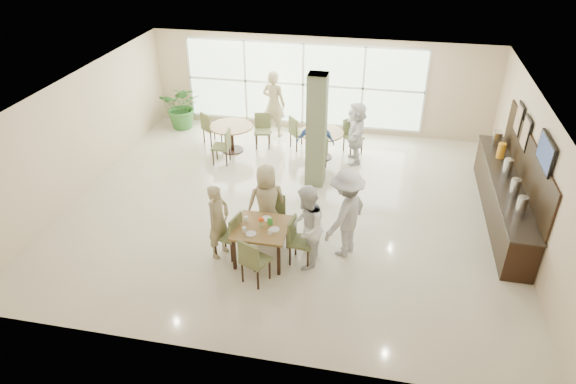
% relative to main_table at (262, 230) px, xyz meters
% --- Properties ---
extents(ground, '(10.00, 10.00, 0.00)m').
position_rel_main_table_xyz_m(ground, '(0.16, 2.01, -0.67)').
color(ground, beige).
rests_on(ground, ground).
extents(room_shell, '(10.00, 10.00, 10.00)m').
position_rel_main_table_xyz_m(room_shell, '(0.16, 2.01, 1.04)').
color(room_shell, white).
rests_on(room_shell, ground).
extents(window_bank, '(7.00, 0.04, 7.00)m').
position_rel_main_table_xyz_m(window_bank, '(-0.34, 6.47, 0.73)').
color(window_bank, silver).
rests_on(window_bank, ground).
extents(column, '(0.45, 0.45, 2.80)m').
position_rel_main_table_xyz_m(column, '(0.56, 3.21, 0.73)').
color(column, '#6D724F').
rests_on(column, ground).
extents(main_table, '(1.03, 1.03, 0.75)m').
position_rel_main_table_xyz_m(main_table, '(0.00, 0.00, 0.00)').
color(main_table, brown).
rests_on(main_table, ground).
extents(round_table_left, '(1.17, 1.17, 0.75)m').
position_rel_main_table_xyz_m(round_table_left, '(-2.00, 4.58, -0.08)').
color(round_table_left, brown).
rests_on(round_table_left, ground).
extents(round_table_right, '(1.17, 1.17, 0.75)m').
position_rel_main_table_xyz_m(round_table_right, '(0.50, 4.66, -0.08)').
color(round_table_right, brown).
rests_on(round_table_right, ground).
extents(chairs_main_table, '(2.00, 1.96, 0.95)m').
position_rel_main_table_xyz_m(chairs_main_table, '(0.05, 0.02, -0.19)').
color(chairs_main_table, '#5C6336').
rests_on(chairs_main_table, ground).
extents(chairs_table_left, '(2.05, 1.68, 0.95)m').
position_rel_main_table_xyz_m(chairs_table_left, '(-1.99, 4.57, -0.19)').
color(chairs_table_left, '#5C6336').
rests_on(chairs_table_left, ground).
extents(chairs_table_right, '(2.14, 1.77, 0.95)m').
position_rel_main_table_xyz_m(chairs_table_right, '(0.55, 4.71, -0.19)').
color(chairs_table_right, '#5C6336').
rests_on(chairs_table_right, ground).
extents(tabletop_clutter, '(0.74, 0.76, 0.21)m').
position_rel_main_table_xyz_m(tabletop_clutter, '(-0.02, -0.03, 0.15)').
color(tabletop_clutter, white).
rests_on(tabletop_clutter, main_table).
extents(buffet_counter, '(0.64, 4.70, 1.95)m').
position_rel_main_table_xyz_m(buffet_counter, '(4.86, 2.51, -0.11)').
color(buffet_counter, black).
rests_on(buffet_counter, ground).
extents(wall_tv, '(0.06, 1.00, 0.58)m').
position_rel_main_table_xyz_m(wall_tv, '(5.10, 1.41, 1.48)').
color(wall_tv, black).
rests_on(wall_tv, ground).
extents(framed_art_a, '(0.05, 0.55, 0.70)m').
position_rel_main_table_xyz_m(framed_art_a, '(5.10, 3.01, 1.18)').
color(framed_art_a, black).
rests_on(framed_art_a, ground).
extents(framed_art_b, '(0.05, 0.55, 0.70)m').
position_rel_main_table_xyz_m(framed_art_b, '(5.10, 3.81, 1.18)').
color(framed_art_b, black).
rests_on(framed_art_b, ground).
extents(potted_plant, '(1.34, 1.34, 1.37)m').
position_rel_main_table_xyz_m(potted_plant, '(-3.92, 5.85, 0.02)').
color(potted_plant, '#33722D').
rests_on(potted_plant, ground).
extents(teen_left, '(0.54, 0.66, 1.56)m').
position_rel_main_table_xyz_m(teen_left, '(-0.85, -0.03, 0.11)').
color(teen_left, tan).
rests_on(teen_left, ground).
extents(teen_far, '(0.92, 0.74, 1.67)m').
position_rel_main_table_xyz_m(teen_far, '(-0.07, 0.75, 0.17)').
color(teen_far, tan).
rests_on(teen_far, ground).
extents(teen_right, '(0.69, 0.86, 1.71)m').
position_rel_main_table_xyz_m(teen_right, '(0.87, -0.00, 0.19)').
color(teen_right, white).
rests_on(teen_right, ground).
extents(teen_standing, '(1.16, 1.38, 1.85)m').
position_rel_main_table_xyz_m(teen_standing, '(1.56, 0.52, 0.26)').
color(teen_standing, '#AAAAAD').
rests_on(teen_standing, ground).
extents(adult_a, '(1.02, 0.65, 1.64)m').
position_rel_main_table_xyz_m(adult_a, '(0.46, 3.79, 0.16)').
color(adult_a, '#4273C8').
rests_on(adult_a, ground).
extents(adult_b, '(0.85, 1.62, 1.67)m').
position_rel_main_table_xyz_m(adult_b, '(1.41, 4.61, 0.17)').
color(adult_b, white).
rests_on(adult_b, ground).
extents(adult_standing, '(0.80, 0.62, 1.95)m').
position_rel_main_table_xyz_m(adult_standing, '(-1.09, 5.86, 0.31)').
color(adult_standing, tan).
rests_on(adult_standing, ground).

